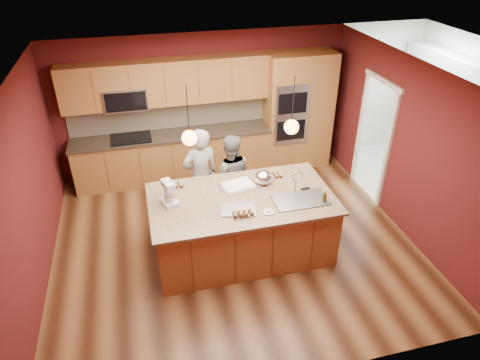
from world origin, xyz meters
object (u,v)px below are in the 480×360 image
object	(u,v)px
person_left	(201,176)
stand_mixer	(169,194)
island	(243,224)
person_right	(230,176)
mixing_bowl	(263,178)

from	to	relation	value
person_left	stand_mixer	bearing A→B (deg)	44.43
island	person_right	world-z (taller)	person_right
island	person_right	xyz separation A→B (m)	(0.05, 0.99, 0.25)
person_left	person_right	bearing A→B (deg)	167.64
island	stand_mixer	size ratio (longest dim) A/B	7.50
mixing_bowl	island	bearing A→B (deg)	-143.13
person_left	mixing_bowl	bearing A→B (deg)	128.14
island	mixing_bowl	size ratio (longest dim) A/B	10.23
mixing_bowl	person_left	bearing A→B (deg)	140.50
stand_mixer	person_left	bearing A→B (deg)	39.77
person_right	mixing_bowl	world-z (taller)	person_right
person_right	person_left	bearing A→B (deg)	10.00
person_left	island	bearing A→B (deg)	101.95
island	person_right	distance (m)	1.03
person_right	mixing_bowl	size ratio (longest dim) A/B	5.76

